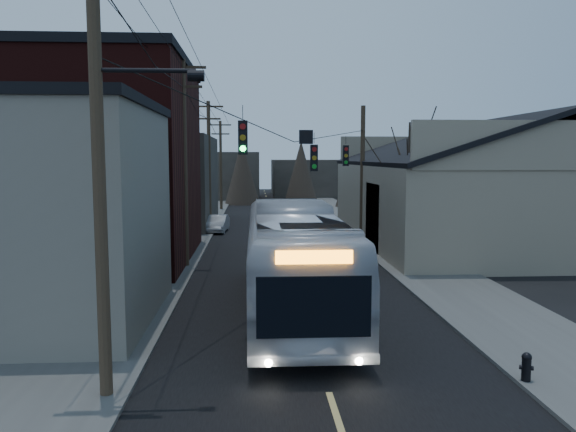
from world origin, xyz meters
The scene contains 14 objects.
road_surface centered at (0.00, 30.00, 0.01)m, with size 9.00×110.00×0.02m, color black.
sidewalk_left centered at (-6.50, 30.00, 0.06)m, with size 4.00×110.00×0.12m, color #474744.
sidewalk_right centered at (6.50, 30.00, 0.06)m, with size 4.00×110.00×0.12m, color #474744.
building_clapboard centered at (-9.00, 9.00, 3.50)m, with size 8.00×8.00×7.00m, color #6E675B.
building_brick centered at (-10.00, 20.00, 5.00)m, with size 10.00×12.00×10.00m, color black.
building_left_far centered at (-9.50, 36.00, 3.50)m, with size 9.00×14.00×7.00m, color #343029.
warehouse centered at (13.00, 25.00, 2.70)m, with size 16.16×20.60×7.73m.
building_far_left centered at (-6.00, 65.00, 3.00)m, with size 10.00×12.00×6.00m, color #343029.
building_far_right centered at (7.00, 70.00, 2.50)m, with size 12.00×14.00×5.00m, color #343029.
bare_tree centered at (6.50, 20.00, 3.60)m, with size 0.40×0.40×7.20m, color black.
utility_lines centered at (-3.11, 24.14, 4.95)m, with size 11.24×45.28×10.50m.
bus centered at (-0.29, 9.98, 1.85)m, with size 3.11×13.29×3.70m, color #B7BBC4.
parked_car centered at (-4.30, 31.07, 0.61)m, with size 1.29×3.71×1.22m, color #999CA1.
fire_hydrant centered at (4.71, 3.15, 0.49)m, with size 0.33×0.23×0.69m.
Camera 1 is at (-1.69, -9.26, 5.38)m, focal length 35.00 mm.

